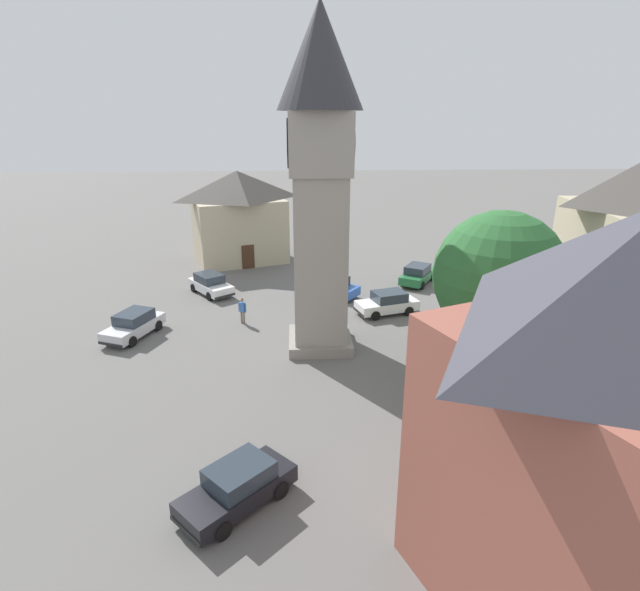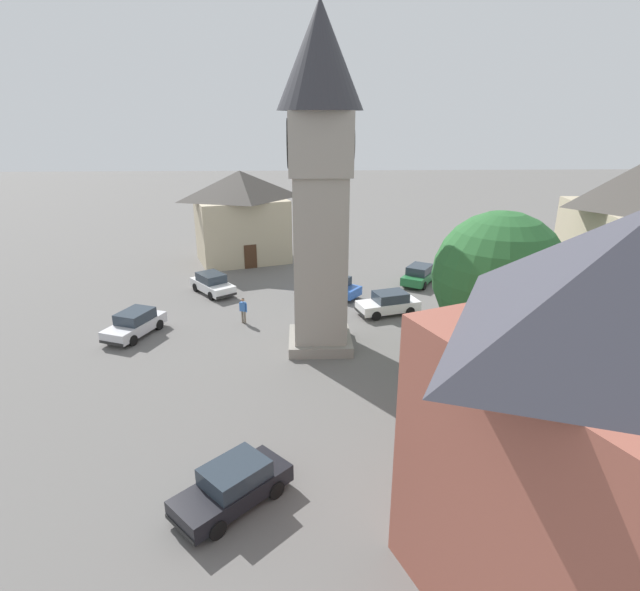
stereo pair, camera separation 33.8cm
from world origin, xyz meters
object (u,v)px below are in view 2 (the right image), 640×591
car_black_far (212,284)px  lamp_post (445,352)px  pedestrian (243,308)px  car_red_corner (233,485)px  car_green_alley (420,275)px  car_white_side (333,286)px  car_silver_kerb (389,303)px  building_shop_left (623,422)px  car_blue_kerb (135,324)px  tree (498,277)px  clock_tower (320,159)px  building_corner_back (242,216)px

car_black_far → lamp_post: (17.84, 12.38, 2.86)m
car_black_far → pedestrian: 6.54m
car_red_corner → car_black_far: size_ratio=0.96×
car_red_corner → car_green_alley: size_ratio=0.94×
car_green_alley → car_white_side: bearing=-69.8°
car_silver_kerb → lamp_post: (13.20, -0.10, 2.86)m
pedestrian → building_shop_left: (19.93, 11.41, 4.62)m
car_white_side → car_black_far: bearing=-96.0°
car_silver_kerb → pedestrian: 9.63m
car_white_side → car_green_alley: size_ratio=0.98×
car_red_corner → car_green_alley: same height
car_black_far → lamp_post: size_ratio=0.79×
car_blue_kerb → tree: size_ratio=0.53×
clock_tower → tree: size_ratio=2.13×
pedestrian → car_blue_kerb: bearing=-75.1°
tree → lamp_post: 5.99m
car_red_corner → car_silver_kerb: bearing=154.5°
clock_tower → pedestrian: clock_tower is taller
car_green_alley → tree: (15.08, 0.01, 4.60)m
car_black_far → car_white_side: bearing=84.0°
car_blue_kerb → building_corner_back: (-16.64, 4.79, 3.38)m
car_black_far → tree: size_ratio=0.51×
car_silver_kerb → pedestrian: (1.19, -9.55, 0.25)m
car_blue_kerb → lamp_post: 19.09m
car_black_far → car_green_alley: size_ratio=0.98×
car_silver_kerb → tree: size_ratio=0.52×
car_green_alley → car_blue_kerb: bearing=-64.7°
car_red_corner → car_white_side: bearing=167.3°
building_corner_back → car_black_far: bearing=-8.5°
car_green_alley → car_red_corner: bearing=-26.6°
clock_tower → building_corner_back: bearing=-161.1°
car_silver_kerb → tree: tree is taller
clock_tower → car_blue_kerb: size_ratio=4.05×
pedestrian → building_corner_back: building_corner_back is taller
car_green_alley → pedestrian: size_ratio=2.59×
lamp_post → car_black_far: bearing=-145.2°
building_shop_left → car_white_side: bearing=-167.8°
car_white_side → car_green_alley: bearing=110.2°
lamp_post → car_green_alley: bearing=169.4°
pedestrian → tree: size_ratio=0.20×
clock_tower → lamp_post: size_ratio=3.29×
car_blue_kerb → lamp_post: lamp_post is taller
car_blue_kerb → car_white_side: size_ratio=1.03×
car_silver_kerb → clock_tower: bearing=-45.2°
car_silver_kerb → lamp_post: 13.50m
car_blue_kerb → building_corner_back: size_ratio=0.47×
clock_tower → car_black_far: (-9.39, -7.70, -9.73)m
car_blue_kerb → car_black_far: same height
car_white_side → building_shop_left: bearing=12.2°
car_red_corner → tree: size_ratio=0.49×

